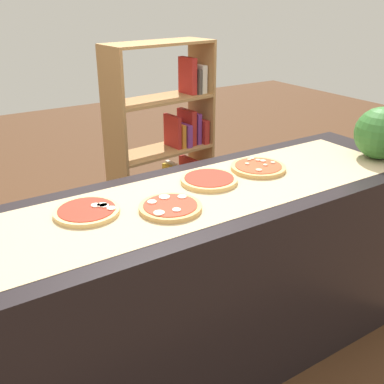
% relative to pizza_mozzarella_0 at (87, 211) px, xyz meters
% --- Properties ---
extents(ground_plane, '(12.00, 12.00, 0.00)m').
position_rel_pizza_mozzarella_0_xyz_m(ground_plane, '(0.45, -0.08, -0.96)').
color(ground_plane, '#4C2D19').
extents(counter, '(2.59, 0.74, 0.95)m').
position_rel_pizza_mozzarella_0_xyz_m(counter, '(0.45, -0.08, -0.49)').
color(counter, black).
rests_on(counter, ground_plane).
extents(parchment_paper, '(2.24, 0.56, 0.00)m').
position_rel_pizza_mozzarella_0_xyz_m(parchment_paper, '(0.45, -0.08, -0.01)').
color(parchment_paper, tan).
rests_on(parchment_paper, counter).
extents(pizza_mozzarella_0, '(0.27, 0.27, 0.03)m').
position_rel_pizza_mozzarella_0_xyz_m(pizza_mozzarella_0, '(0.00, 0.00, 0.00)').
color(pizza_mozzarella_0, '#DBB26B').
rests_on(pizza_mozzarella_0, parchment_paper).
extents(pizza_mozzarella_1, '(0.26, 0.26, 0.03)m').
position_rel_pizza_mozzarella_0_xyz_m(pizza_mozzarella_1, '(0.30, -0.15, 0.00)').
color(pizza_mozzarella_1, tan).
rests_on(pizza_mozzarella_1, parchment_paper).
extents(pizza_plain_2, '(0.27, 0.27, 0.02)m').
position_rel_pizza_mozzarella_0_xyz_m(pizza_plain_2, '(0.60, 0.00, 0.00)').
color(pizza_plain_2, '#DBB26B').
rests_on(pizza_plain_2, parchment_paper).
extents(pizza_mushroom_3, '(0.28, 0.28, 0.03)m').
position_rel_pizza_mozzarella_0_xyz_m(pizza_mushroom_3, '(0.91, 0.01, 0.00)').
color(pizza_mushroom_3, tan).
rests_on(pizza_mushroom_3, parchment_paper).
extents(watermelon, '(0.28, 0.28, 0.28)m').
position_rel_pizza_mozzarella_0_xyz_m(watermelon, '(1.57, -0.20, 0.13)').
color(watermelon, '#2D6628').
rests_on(watermelon, counter).
extents(bookshelf, '(0.79, 0.37, 1.48)m').
position_rel_pizza_mozzarella_0_xyz_m(bookshelf, '(1.06, 1.10, -0.29)').
color(bookshelf, '#A87A47').
rests_on(bookshelf, ground_plane).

